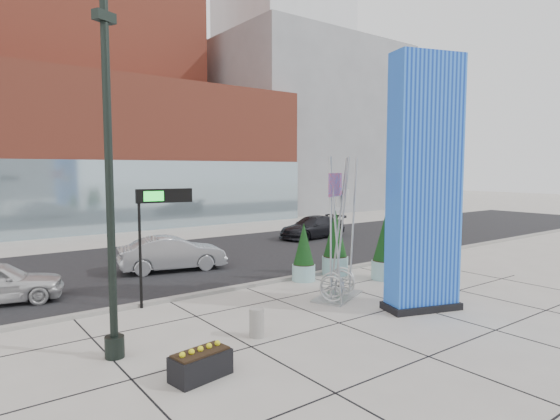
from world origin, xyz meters
TOP-DOWN VIEW (x-y plane):
  - ground at (0.00, 0.00)m, footprint 160.00×160.00m
  - street_asphalt at (0.00, 10.00)m, footprint 80.00×12.00m
  - curb_edge at (0.00, 4.00)m, footprint 80.00×0.30m
  - tower_podium at (1.00, 27.00)m, footprint 34.00×10.00m
  - tower_glass_front at (1.00, 22.20)m, footprint 34.00×0.60m
  - building_grey_parking at (26.00, 32.00)m, footprint 20.00×18.00m
  - building_pale_office at (36.00, 48.00)m, footprint 16.00×16.00m
  - blue_pylon at (4.00, -1.57)m, footprint 2.57×1.74m
  - lamp_post at (-4.91, 0.37)m, footprint 0.55×0.45m
  - public_art_sculpture at (2.87, 1.00)m, footprint 2.38×1.84m
  - concrete_bollard at (-1.50, -0.49)m, footprint 0.39×0.39m
  - overhead_street_sign at (-2.36, 3.80)m, footprint 1.77×0.45m
  - round_planter_east at (6.21, 1.80)m, footprint 1.06×1.06m
  - round_planter_mid at (5.20, 3.60)m, footprint 1.08×1.08m
  - round_planter_west at (3.46, 3.55)m, footprint 0.91×0.91m
  - box_planter_north at (-3.80, -1.80)m, footprint 1.35×0.83m
  - car_silver_mid at (0.06, 8.32)m, footprint 4.72×2.51m
  - car_dark_east at (11.17, 11.95)m, footprint 4.91×2.36m

SIDE VIEW (x-z plane):
  - ground at x=0.00m, z-range 0.00..0.00m
  - street_asphalt at x=0.00m, z-range 0.00..0.02m
  - curb_edge at x=0.00m, z-range 0.00..0.12m
  - box_planter_north at x=-3.80m, z-range -0.03..0.67m
  - concrete_bollard at x=-1.50m, z-range 0.00..0.76m
  - car_dark_east at x=11.17m, z-range 0.00..1.38m
  - car_silver_mid at x=0.06m, z-range 0.00..1.48m
  - round_planter_west at x=3.46m, z-range -0.06..2.22m
  - round_planter_east at x=6.21m, z-range -0.07..2.59m
  - public_art_sculpture at x=2.87m, z-range -1.15..3.69m
  - round_planter_mid at x=5.20m, z-range -0.07..2.63m
  - tower_glass_front at x=1.00m, z-range 0.00..5.00m
  - overhead_street_sign at x=-2.36m, z-range 1.35..5.11m
  - lamp_post at x=-4.91m, z-range -0.74..7.39m
  - blue_pylon at x=4.00m, z-range -0.13..7.73m
  - tower_podium at x=1.00m, z-range 0.00..11.00m
  - building_grey_parking at x=26.00m, z-range 0.00..18.00m
  - building_pale_office at x=36.00m, z-range 0.00..55.00m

